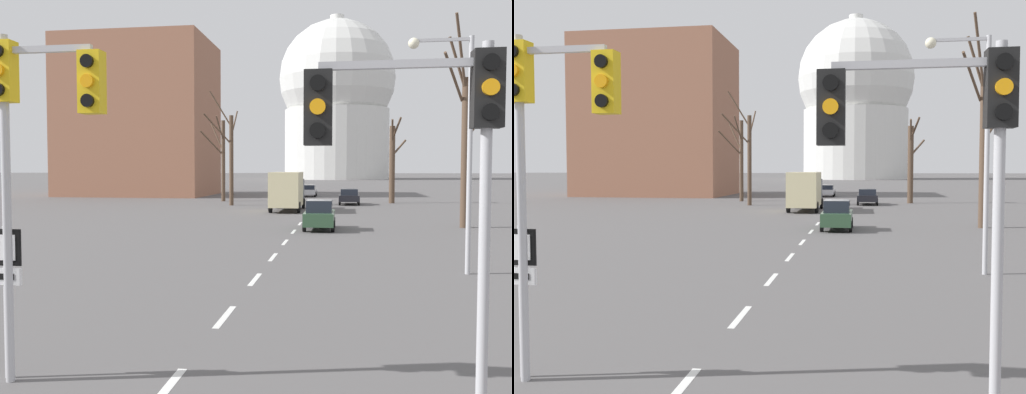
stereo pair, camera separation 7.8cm
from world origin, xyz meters
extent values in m
cube|color=silver|center=(0.00, 6.76, 0.00)|extent=(0.16, 2.00, 0.01)
cube|color=silver|center=(0.00, 11.26, 0.00)|extent=(0.16, 2.00, 0.01)
cube|color=silver|center=(0.00, 15.76, 0.00)|extent=(0.16, 2.00, 0.01)
cube|color=silver|center=(0.00, 20.26, 0.00)|extent=(0.16, 2.00, 0.01)
cube|color=silver|center=(0.00, 24.76, 0.00)|extent=(0.16, 2.00, 0.01)
cube|color=silver|center=(0.00, 29.26, 0.00)|extent=(0.16, 2.00, 0.01)
cube|color=silver|center=(0.00, 33.76, 0.00)|extent=(0.16, 2.00, 0.01)
cube|color=silver|center=(0.00, 38.26, 0.00)|extent=(0.16, 2.00, 0.01)
cube|color=silver|center=(0.00, 42.76, 0.00)|extent=(0.16, 2.00, 0.01)
cube|color=silver|center=(0.00, 47.26, 0.00)|extent=(0.16, 2.00, 0.01)
cube|color=silver|center=(0.00, 51.76, 0.00)|extent=(0.16, 2.00, 0.01)
cylinder|color=#B2B2B7|center=(-2.60, 6.78, 2.78)|extent=(0.14, 0.14, 5.56)
cube|color=yellow|center=(-2.60, 6.78, 4.98)|extent=(0.36, 0.28, 0.96)
cube|color=#B2B2B7|center=(-1.87, 6.78, 5.31)|extent=(1.47, 0.10, 0.10)
cube|color=yellow|center=(-1.13, 6.78, 4.78)|extent=(0.36, 0.28, 0.96)
cylinder|color=black|center=(-1.13, 6.61, 5.08)|extent=(0.20, 0.06, 0.20)
cylinder|color=orange|center=(-1.13, 6.61, 4.78)|extent=(0.20, 0.06, 0.20)
cylinder|color=black|center=(-1.13, 6.61, 4.48)|extent=(0.20, 0.06, 0.20)
cylinder|color=#B2B2B7|center=(4.46, 5.84, 2.51)|extent=(0.14, 0.14, 5.01)
cube|color=black|center=(4.46, 5.84, 4.43)|extent=(0.36, 0.28, 0.96)
cylinder|color=black|center=(4.46, 5.67, 4.73)|extent=(0.20, 0.06, 0.20)
cylinder|color=orange|center=(4.46, 5.67, 4.43)|extent=(0.20, 0.06, 0.20)
cylinder|color=black|center=(4.46, 5.67, 4.14)|extent=(0.20, 0.06, 0.20)
cube|color=#B2B2B7|center=(3.43, 5.84, 4.76)|extent=(2.07, 0.10, 0.10)
cube|color=black|center=(2.39, 5.84, 4.23)|extent=(0.36, 0.28, 0.96)
cylinder|color=black|center=(2.39, 5.67, 4.53)|extent=(0.20, 0.06, 0.20)
cylinder|color=orange|center=(2.39, 5.67, 4.23)|extent=(0.20, 0.06, 0.20)
cylinder|color=black|center=(2.39, 5.67, 3.94)|extent=(0.20, 0.06, 0.20)
cylinder|color=#B2B2B7|center=(-2.75, 6.92, 1.26)|extent=(0.07, 0.07, 2.52)
cube|color=black|center=(-2.75, 6.90, 2.17)|extent=(0.60, 0.03, 0.60)
cube|color=white|center=(-2.75, 6.88, 2.17)|extent=(0.42, 0.01, 0.42)
cube|color=white|center=(-2.75, 6.90, 1.69)|extent=(0.60, 0.03, 0.28)
cube|color=black|center=(-2.75, 6.88, 1.69)|extent=(0.36, 0.01, 0.10)
cylinder|color=#B2B2B7|center=(6.72, 17.72, 3.85)|extent=(0.16, 0.16, 7.70)
cube|color=#B2B2B7|center=(5.82, 17.72, 7.60)|extent=(1.80, 0.10, 0.10)
sphere|color=#F2EAC6|center=(4.92, 17.72, 7.52)|extent=(0.36, 0.36, 0.36)
cube|color=black|center=(3.16, 53.24, 0.65)|extent=(1.86, 4.48, 0.59)
cube|color=#1E232D|center=(3.16, 53.02, 1.23)|extent=(1.58, 2.15, 0.55)
cylinder|color=black|center=(2.28, 54.63, 0.36)|extent=(0.18, 0.71, 0.71)
cylinder|color=black|center=(4.04, 54.63, 0.36)|extent=(0.18, 0.71, 0.71)
cylinder|color=black|center=(2.28, 51.85, 0.36)|extent=(0.18, 0.71, 0.71)
cylinder|color=black|center=(4.04, 51.85, 0.36)|extent=(0.18, 0.71, 0.71)
cube|color=#B7B7BC|center=(-1.62, 67.96, 0.61)|extent=(1.85, 4.45, 0.57)
cube|color=#1E232D|center=(-1.62, 67.74, 1.16)|extent=(1.57, 2.13, 0.54)
cylinder|color=black|center=(-2.50, 69.34, 0.32)|extent=(0.18, 0.64, 0.64)
cylinder|color=black|center=(-0.75, 69.34, 0.32)|extent=(0.18, 0.64, 0.64)
cylinder|color=black|center=(-2.50, 66.58, 0.32)|extent=(0.18, 0.64, 0.64)
cylinder|color=black|center=(-0.75, 66.58, 0.32)|extent=(0.18, 0.64, 0.64)
cube|color=#2D4C33|center=(1.35, 30.54, 0.66)|extent=(1.64, 3.84, 0.71)
cube|color=#1E232D|center=(1.35, 30.34, 1.35)|extent=(1.40, 1.84, 0.66)
cylinder|color=black|center=(0.58, 31.73, 0.30)|extent=(0.18, 0.60, 0.60)
cylinder|color=black|center=(2.12, 31.73, 0.30)|extent=(0.18, 0.60, 0.60)
cylinder|color=black|center=(0.58, 29.35, 0.30)|extent=(0.18, 0.60, 0.60)
cylinder|color=black|center=(2.12, 29.35, 0.30)|extent=(0.18, 0.60, 0.60)
cube|color=#333842|center=(-1.85, 47.17, 1.49)|extent=(2.20, 2.00, 2.10)
cube|color=beige|center=(-1.85, 43.57, 1.79)|extent=(2.30, 5.20, 2.70)
cylinder|color=black|center=(-2.95, 47.17, 0.44)|extent=(0.24, 0.88, 0.88)
cylinder|color=black|center=(-0.75, 47.17, 0.44)|extent=(0.24, 0.88, 0.88)
cylinder|color=black|center=(-2.95, 42.14, 0.44)|extent=(0.24, 0.88, 0.88)
cylinder|color=black|center=(-0.75, 42.14, 0.44)|extent=(0.24, 0.88, 0.88)
cylinder|color=brown|center=(-7.68, 50.35, 4.17)|extent=(0.39, 0.39, 8.33)
cylinder|color=brown|center=(-7.54, 51.18, 7.66)|extent=(0.38, 1.77, 2.50)
cylinder|color=brown|center=(-8.65, 50.19, 8.91)|extent=(2.06, 0.49, 3.32)
cylinder|color=brown|center=(-8.83, 49.59, 7.06)|extent=(2.28, 1.78, 2.77)
cylinder|color=brown|center=(9.60, 32.87, 4.33)|extent=(0.45, 0.45, 8.66)
cylinder|color=brown|center=(9.02, 32.37, 9.32)|extent=(1.28, 1.18, 3.03)
cylinder|color=brown|center=(10.35, 32.63, 6.33)|extent=(1.64, 0.65, 2.69)
cylinder|color=brown|center=(9.08, 31.80, 9.85)|extent=(1.12, 2.30, 3.99)
cylinder|color=brown|center=(8.67, 31.55, 8.47)|extent=(1.64, 2.91, 2.44)
cylinder|color=brown|center=(-9.81, 56.69, 4.21)|extent=(0.41, 0.41, 8.42)
cylinder|color=brown|center=(-10.87, 55.93, 6.07)|extent=(2.10, 1.78, 2.49)
cylinder|color=brown|center=(-10.58, 57.18, 6.74)|extent=(1.63, 1.16, 2.96)
cylinder|color=brown|center=(-9.86, 55.23, 7.53)|extent=(0.21, 3.01, 2.33)
cylinder|color=brown|center=(7.34, 56.07, 3.80)|extent=(0.55, 0.55, 7.60)
cylinder|color=brown|center=(8.07, 56.65, 5.52)|extent=(1.52, 1.43, 1.68)
cylinder|color=brown|center=(7.27, 55.34, 7.04)|extent=(0.32, 1.62, 2.28)
cylinder|color=brown|center=(7.69, 55.09, 7.37)|extent=(0.75, 2.11, 1.93)
cylinder|color=silver|center=(0.00, 182.27, 10.96)|extent=(32.87, 32.87, 21.92)
sphere|color=silver|center=(0.00, 182.27, 31.96)|extent=(36.53, 36.53, 36.53)
cylinder|color=silver|center=(0.00, 182.27, 48.40)|extent=(4.38, 4.38, 6.39)
cube|color=#9E664C|center=(-23.23, 68.65, 9.80)|extent=(18.00, 14.00, 19.60)
camera|label=1|loc=(2.73, -1.58, 3.46)|focal=40.00mm
camera|label=2|loc=(2.81, -1.57, 3.46)|focal=40.00mm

